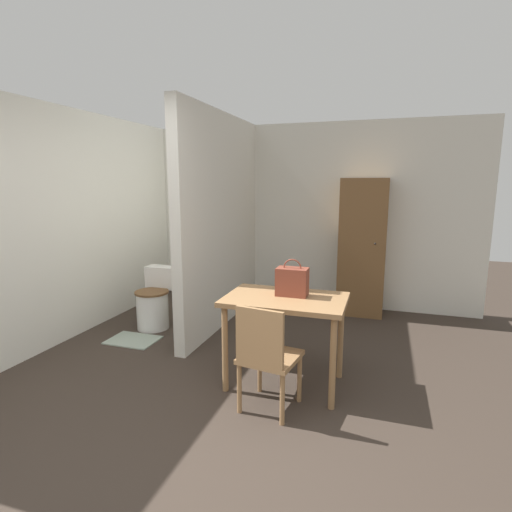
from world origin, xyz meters
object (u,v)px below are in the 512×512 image
object	(u,v)px
wooden_chair	(267,355)
handbag	(292,281)
dining_table	(285,309)
wooden_cabinet	(362,247)
toilet	(155,302)

from	to	relation	value
wooden_chair	handbag	distance (m)	0.69
dining_table	handbag	world-z (taller)	handbag
wooden_chair	wooden_cabinet	world-z (taller)	wooden_cabinet
wooden_chair	wooden_cabinet	xyz separation A→B (m)	(0.51, 2.62, 0.43)
dining_table	toilet	world-z (taller)	dining_table
dining_table	handbag	distance (m)	0.24
wooden_chair	wooden_cabinet	size ratio (longest dim) A/B	0.48
wooden_chair	toilet	world-z (taller)	wooden_chair
wooden_chair	toilet	xyz separation A→B (m)	(-1.78, 1.33, -0.15)
handbag	wooden_cabinet	world-z (taller)	wooden_cabinet
toilet	wooden_cabinet	world-z (taller)	wooden_cabinet
dining_table	wooden_cabinet	distance (m)	2.23
dining_table	wooden_chair	size ratio (longest dim) A/B	1.18
toilet	wooden_cabinet	xyz separation A→B (m)	(2.30, 1.29, 0.57)
handbag	wooden_chair	bearing A→B (deg)	-97.19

